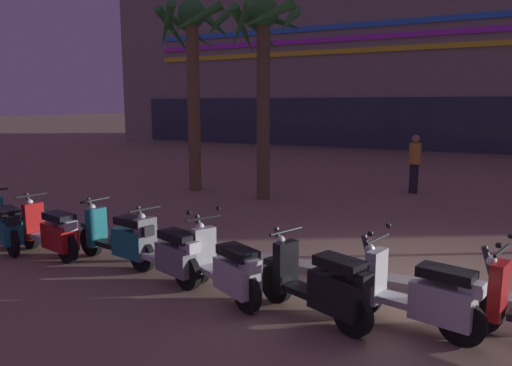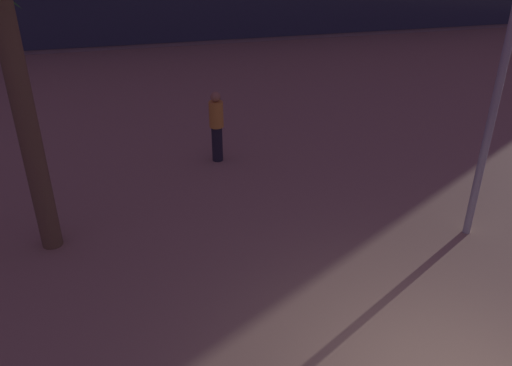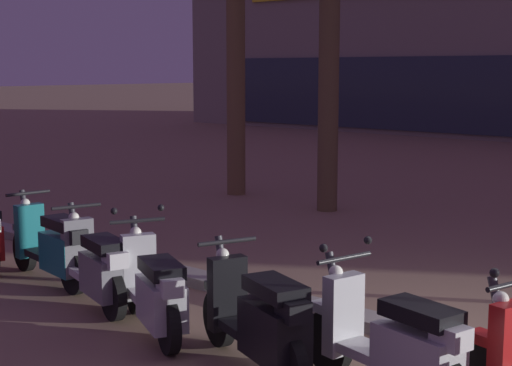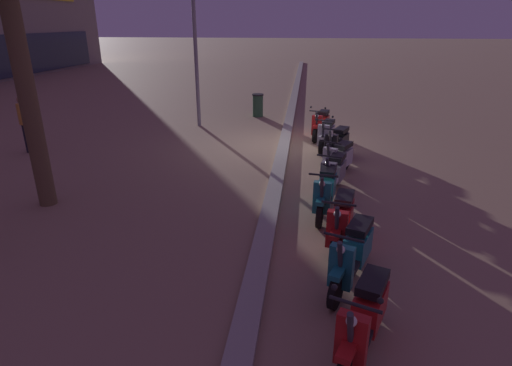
% 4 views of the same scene
% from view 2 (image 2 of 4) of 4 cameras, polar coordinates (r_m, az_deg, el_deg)
% --- Properties ---
extents(palm_tree_far_corner, '(2.16, 2.22, 5.42)m').
position_cam_2_polar(palm_tree_far_corner, '(9.02, -25.65, 15.62)').
color(palm_tree_far_corner, brown).
rests_on(palm_tree_far_corner, ground).
extents(pedestrian_window_shopping, '(0.34, 0.34, 1.74)m').
position_cam_2_polar(pedestrian_window_shopping, '(12.59, -4.30, 6.30)').
color(pedestrian_window_shopping, black).
rests_on(pedestrian_window_shopping, ground).
extents(street_lamp, '(0.36, 0.36, 6.16)m').
position_cam_2_polar(street_lamp, '(9.53, 25.94, 14.66)').
color(street_lamp, '#939399').
rests_on(street_lamp, ground).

